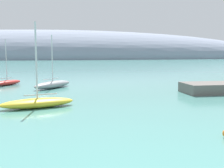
% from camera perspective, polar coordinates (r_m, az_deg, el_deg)
% --- Properties ---
extents(distant_ridge, '(377.73, 82.99, 43.93)m').
position_cam_1_polar(distant_ridge, '(223.61, -11.52, 5.08)').
color(distant_ridge, gray).
rests_on(distant_ridge, ground).
extents(sailboat_red_near_shore, '(4.58, 5.58, 7.46)m').
position_cam_1_polar(sailboat_red_near_shore, '(48.88, -20.53, 0.31)').
color(sailboat_red_near_shore, red).
rests_on(sailboat_red_near_shore, water).
extents(sailboat_yellow_outer_mooring, '(7.50, 4.04, 8.33)m').
position_cam_1_polar(sailboat_yellow_outer_mooring, '(28.49, -14.90, -3.62)').
color(sailboat_yellow_outer_mooring, yellow).
rests_on(sailboat_yellow_outer_mooring, water).
extents(sailboat_grey_end_of_line, '(6.34, 7.17, 7.93)m').
position_cam_1_polar(sailboat_grey_end_of_line, '(43.14, -11.95, -0.05)').
color(sailboat_grey_end_of_line, gray).
rests_on(sailboat_grey_end_of_line, water).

